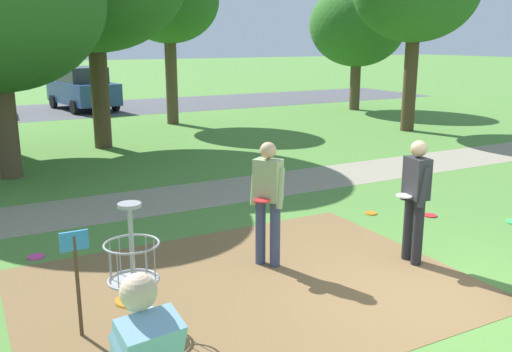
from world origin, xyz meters
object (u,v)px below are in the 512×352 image
(player_foreground_watching, at_px, (268,197))
(frisbee_far_left, at_px, (371,213))
(parked_car_center_left, at_px, (83,88))
(tree_mid_right, at_px, (358,26))
(tree_mid_left, at_px, (169,1))
(player_waiting_left, at_px, (415,195))
(frisbee_by_tee, at_px, (430,215))
(disc_golf_basket, at_px, (127,262))
(frisbee_mid_grass, at_px, (36,257))

(player_foreground_watching, height_order, frisbee_far_left, player_foreground_watching)
(player_foreground_watching, xyz_separation_m, parked_car_center_left, (1.39, 18.80, -0.05))
(tree_mid_right, bearing_deg, tree_mid_left, -178.87)
(player_foreground_watching, distance_m, parked_car_center_left, 18.85)
(parked_car_center_left, bearing_deg, player_waiting_left, -88.76)
(frisbee_by_tee, relative_size, tree_mid_right, 0.04)
(player_waiting_left, xyz_separation_m, tree_mid_left, (1.58, 13.88, 3.34))
(tree_mid_right, bearing_deg, player_foreground_watching, -131.87)
(player_waiting_left, distance_m, tree_mid_right, 17.44)
(tree_mid_right, height_order, parked_car_center_left, tree_mid_right)
(disc_golf_basket, bearing_deg, frisbee_mid_grass, 103.68)
(disc_golf_basket, xyz_separation_m, tree_mid_left, (5.52, 13.82, 3.55))
(player_foreground_watching, distance_m, tree_mid_left, 13.87)
(frisbee_mid_grass, bearing_deg, tree_mid_right, 38.02)
(player_waiting_left, distance_m, tree_mid_left, 14.36)
(disc_golf_basket, xyz_separation_m, frisbee_mid_grass, (-0.63, 2.58, -0.74))
(frisbee_mid_grass, relative_size, parked_car_center_left, 0.05)
(disc_golf_basket, distance_m, player_waiting_left, 3.95)
(frisbee_by_tee, height_order, parked_car_center_left, parked_car_center_left)
(player_foreground_watching, xyz_separation_m, frisbee_by_tee, (3.57, 0.53, -0.96))
(tree_mid_left, bearing_deg, frisbee_by_tee, -89.17)
(player_waiting_left, xyz_separation_m, frisbee_mid_grass, (-4.58, 2.63, -0.96))
(disc_golf_basket, distance_m, frisbee_far_left, 5.29)
(frisbee_mid_grass, bearing_deg, parked_car_center_left, 76.29)
(parked_car_center_left, bearing_deg, frisbee_mid_grass, -103.71)
(player_foreground_watching, height_order, frisbee_by_tee, player_foreground_watching)
(frisbee_mid_grass, xyz_separation_m, frisbee_far_left, (5.50, -0.67, 0.00))
(frisbee_far_left, bearing_deg, player_waiting_left, -115.22)
(frisbee_mid_grass, relative_size, tree_mid_left, 0.04)
(tree_mid_left, bearing_deg, player_waiting_left, -96.48)
(frisbee_far_left, distance_m, tree_mid_left, 12.68)
(player_foreground_watching, relative_size, tree_mid_right, 0.32)
(parked_car_center_left, bearing_deg, tree_mid_right, -28.22)
(frisbee_by_tee, height_order, tree_mid_left, tree_mid_left)
(tree_mid_right, bearing_deg, disc_golf_basket, -134.94)
(frisbee_mid_grass, distance_m, tree_mid_right, 18.86)
(player_foreground_watching, bearing_deg, tree_mid_right, 48.13)
(player_waiting_left, bearing_deg, tree_mid_left, 83.52)
(disc_golf_basket, bearing_deg, player_waiting_left, -0.79)
(tree_mid_left, bearing_deg, player_foreground_watching, -104.58)
(disc_golf_basket, relative_size, frisbee_by_tee, 5.97)
(frisbee_mid_grass, relative_size, frisbee_far_left, 1.12)
(frisbee_by_tee, distance_m, frisbee_far_left, 1.02)
(player_waiting_left, distance_m, frisbee_by_tee, 2.43)
(disc_golf_basket, relative_size, frisbee_mid_grass, 5.90)
(disc_golf_basket, distance_m, tree_mid_left, 15.30)
(frisbee_by_tee, relative_size, tree_mid_left, 0.04)
(frisbee_by_tee, relative_size, parked_car_center_left, 0.05)
(tree_mid_right, xyz_separation_m, parked_car_center_left, (-10.44, 5.60, -2.64))
(frisbee_far_left, relative_size, parked_car_center_left, 0.05)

